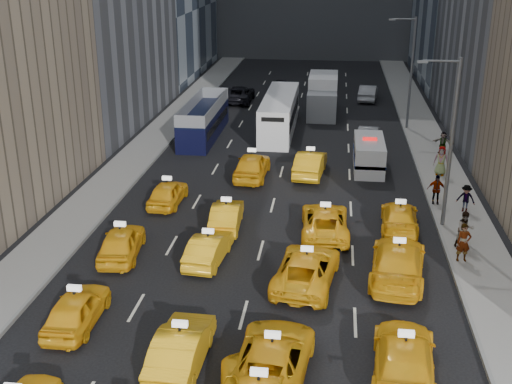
% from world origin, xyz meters
% --- Properties ---
extents(ground, '(160.00, 160.00, 0.00)m').
position_xyz_m(ground, '(0.00, 0.00, 0.00)').
color(ground, black).
rests_on(ground, ground).
extents(sidewalk_west, '(3.00, 90.00, 0.15)m').
position_xyz_m(sidewalk_west, '(-10.50, 25.00, 0.07)').
color(sidewalk_west, gray).
rests_on(sidewalk_west, ground).
extents(sidewalk_east, '(3.00, 90.00, 0.15)m').
position_xyz_m(sidewalk_east, '(10.50, 25.00, 0.07)').
color(sidewalk_east, gray).
rests_on(sidewalk_east, ground).
extents(curb_west, '(0.15, 90.00, 0.18)m').
position_xyz_m(curb_west, '(-9.05, 25.00, 0.09)').
color(curb_west, slate).
rests_on(curb_west, ground).
extents(curb_east, '(0.15, 90.00, 0.18)m').
position_xyz_m(curb_east, '(9.05, 25.00, 0.09)').
color(curb_east, slate).
rests_on(curb_east, ground).
extents(streetlight_near, '(2.15, 0.22, 9.00)m').
position_xyz_m(streetlight_near, '(9.18, 12.00, 4.92)').
color(streetlight_near, '#595B60').
rests_on(streetlight_near, ground).
extents(streetlight_far, '(2.15, 0.22, 9.00)m').
position_xyz_m(streetlight_far, '(9.18, 32.00, 4.92)').
color(streetlight_far, '#595B60').
rests_on(streetlight_far, ground).
extents(taxi_4, '(1.74, 4.21, 1.43)m').
position_xyz_m(taxi_4, '(-6.39, 0.46, 0.71)').
color(taxi_4, yellow).
rests_on(taxi_4, ground).
extents(taxi_5, '(1.71, 4.63, 1.51)m').
position_xyz_m(taxi_5, '(-1.70, -1.64, 0.76)').
color(taxi_5, yellow).
rests_on(taxi_5, ground).
extents(taxi_6, '(2.94, 5.60, 1.50)m').
position_xyz_m(taxi_6, '(1.56, -1.89, 0.75)').
color(taxi_6, yellow).
rests_on(taxi_6, ground).
extents(taxi_7, '(2.54, 5.38, 1.51)m').
position_xyz_m(taxi_7, '(6.06, -1.29, 0.76)').
color(taxi_7, yellow).
rests_on(taxi_7, ground).
extents(taxi_8, '(2.21, 4.52, 1.49)m').
position_xyz_m(taxi_8, '(-6.56, 6.53, 0.74)').
color(taxi_8, yellow).
rests_on(taxi_8, ground).
extents(taxi_9, '(1.82, 4.23, 1.35)m').
position_xyz_m(taxi_9, '(-2.31, 6.53, 0.68)').
color(taxi_9, yellow).
rests_on(taxi_9, ground).
extents(taxi_10, '(3.13, 5.60, 1.48)m').
position_xyz_m(taxi_10, '(2.39, 4.94, 0.74)').
color(taxi_10, yellow).
rests_on(taxi_10, ground).
extents(taxi_11, '(3.01, 5.98, 1.67)m').
position_xyz_m(taxi_11, '(6.42, 5.91, 0.83)').
color(taxi_11, yellow).
rests_on(taxi_11, ground).
extents(taxi_12, '(1.77, 4.14, 1.39)m').
position_xyz_m(taxi_12, '(-6.05, 13.39, 0.70)').
color(taxi_12, yellow).
rests_on(taxi_12, ground).
extents(taxi_13, '(1.68, 4.27, 1.39)m').
position_xyz_m(taxi_13, '(-2.12, 10.56, 0.69)').
color(taxi_13, yellow).
rests_on(taxi_13, ground).
extents(taxi_14, '(2.60, 5.26, 1.44)m').
position_xyz_m(taxi_14, '(3.08, 10.34, 0.72)').
color(taxi_14, yellow).
rests_on(taxi_14, ground).
extents(taxi_15, '(2.16, 4.77, 1.35)m').
position_xyz_m(taxi_15, '(6.97, 11.44, 0.68)').
color(taxi_15, yellow).
rests_on(taxi_15, ground).
extents(taxi_16, '(2.13, 4.95, 1.66)m').
position_xyz_m(taxi_16, '(-1.81, 18.56, 0.83)').
color(taxi_16, yellow).
rests_on(taxi_16, ground).
extents(taxi_17, '(2.15, 4.99, 1.60)m').
position_xyz_m(taxi_17, '(1.91, 19.55, 0.80)').
color(taxi_17, yellow).
rests_on(taxi_17, ground).
extents(nypd_van, '(2.26, 5.18, 2.18)m').
position_xyz_m(nypd_van, '(5.75, 21.30, 0.98)').
color(nypd_van, silver).
rests_on(nypd_van, ground).
extents(double_decker, '(3.40, 10.11, 2.88)m').
position_xyz_m(double_decker, '(-6.80, 27.73, 1.42)').
color(double_decker, black).
rests_on(double_decker, ground).
extents(city_bus, '(2.68, 11.47, 2.95)m').
position_xyz_m(city_bus, '(-1.05, 30.05, 1.46)').
color(city_bus, white).
rests_on(city_bus, ground).
extents(box_truck, '(3.14, 7.55, 3.37)m').
position_xyz_m(box_truck, '(2.24, 36.44, 1.66)').
color(box_truck, silver).
rests_on(box_truck, ground).
extents(misc_car_0, '(2.01, 4.36, 1.38)m').
position_xyz_m(misc_car_0, '(5.98, 27.34, 0.69)').
color(misc_car_0, '#9FA0A6').
rests_on(misc_car_0, ground).
extents(misc_car_1, '(2.60, 5.61, 1.56)m').
position_xyz_m(misc_car_1, '(-5.88, 40.18, 0.78)').
color(misc_car_1, black).
rests_on(misc_car_1, ground).
extents(misc_car_2, '(2.27, 5.32, 1.53)m').
position_xyz_m(misc_car_2, '(2.28, 48.00, 0.76)').
color(misc_car_2, gray).
rests_on(misc_car_2, ground).
extents(misc_car_3, '(1.69, 4.07, 1.38)m').
position_xyz_m(misc_car_3, '(-2.22, 45.14, 0.69)').
color(misc_car_3, black).
rests_on(misc_car_3, ground).
extents(misc_car_4, '(2.15, 4.79, 1.53)m').
position_xyz_m(misc_car_4, '(6.53, 42.46, 0.76)').
color(misc_car_4, '#93949A').
rests_on(misc_car_4, ground).
extents(pedestrian_0, '(0.73, 0.54, 1.86)m').
position_xyz_m(pedestrian_0, '(9.58, 7.78, 1.08)').
color(pedestrian_0, gray).
rests_on(pedestrian_0, sidewalk_east).
extents(pedestrian_1, '(0.98, 0.66, 1.84)m').
position_xyz_m(pedestrian_1, '(9.91, 9.33, 1.07)').
color(pedestrian_1, gray).
rests_on(pedestrian_1, sidewalk_east).
extents(pedestrian_2, '(1.10, 0.77, 1.57)m').
position_xyz_m(pedestrian_2, '(10.80, 14.03, 0.93)').
color(pedestrian_2, gray).
rests_on(pedestrian_2, sidewalk_east).
extents(pedestrian_3, '(1.03, 0.50, 1.72)m').
position_xyz_m(pedestrian_3, '(9.32, 15.06, 1.01)').
color(pedestrian_3, gray).
rests_on(pedestrian_3, sidewalk_east).
extents(pedestrian_4, '(1.04, 0.75, 1.92)m').
position_xyz_m(pedestrian_4, '(10.32, 20.26, 1.11)').
color(pedestrian_4, gray).
rests_on(pedestrian_4, sidewalk_east).
extents(pedestrian_5, '(1.50, 0.94, 1.56)m').
position_xyz_m(pedestrian_5, '(11.15, 25.12, 0.93)').
color(pedestrian_5, gray).
rests_on(pedestrian_5, sidewalk_east).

